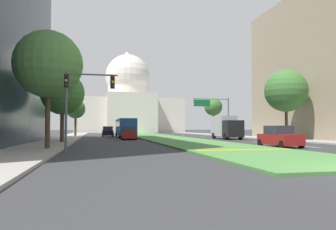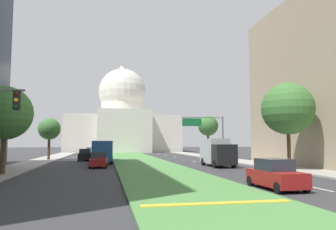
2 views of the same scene
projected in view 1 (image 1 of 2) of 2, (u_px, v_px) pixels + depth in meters
name	position (u px, v px, depth m)	size (l,w,h in m)	color
ground_plane	(151.00, 136.00, 58.38)	(260.00, 260.00, 0.00)	#333335
grass_median	(156.00, 137.00, 53.69)	(7.48, 86.57, 0.14)	#4C8442
median_curb_nose	(245.00, 150.00, 21.26)	(6.73, 0.50, 0.04)	gold
lane_dashes_right	(200.00, 137.00, 55.91)	(0.16, 62.26, 0.01)	silver
sidewalk_left	(66.00, 138.00, 46.00)	(4.00, 86.57, 0.15)	#9E9991
sidewalk_right	(246.00, 137.00, 51.99)	(4.00, 86.57, 0.15)	#9E9991
capitol_building	(128.00, 105.00, 104.95)	(32.31, 29.36, 26.35)	silver
traffic_light_near_left	(80.00, 94.00, 20.43)	(3.34, 0.35, 5.20)	#515456
overhead_guide_sign	(215.00, 109.00, 53.01)	(6.27, 0.20, 6.50)	#515456
street_tree_left_near	(48.00, 64.00, 23.44)	(4.93, 4.93, 8.73)	#4C3823
street_tree_left_mid	(63.00, 93.00, 33.85)	(4.55, 4.55, 7.52)	#4C3823
street_tree_right_mid	(286.00, 91.00, 39.27)	(5.18, 5.18, 8.70)	#4C3823
street_tree_left_far	(76.00, 109.00, 55.86)	(3.34, 3.34, 6.49)	#4C3823
street_tree_right_far	(213.00, 107.00, 62.91)	(3.51, 3.51, 7.39)	#4C3823
sedan_lead_stopped	(279.00, 137.00, 26.71)	(1.99, 4.22, 1.79)	maroon
sedan_midblock	(129.00, 134.00, 42.70)	(2.04, 4.42, 1.71)	maroon
sedan_distant	(108.00, 132.00, 55.83)	(1.97, 4.20, 1.79)	black
sedan_far_horizon	(107.00, 131.00, 67.91)	(2.00, 4.28, 1.77)	#4C5156
box_truck_delivery	(226.00, 127.00, 44.46)	(2.40, 6.40, 3.20)	black
city_bus	(125.00, 126.00, 51.19)	(2.62, 11.00, 2.95)	#1E4C8C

